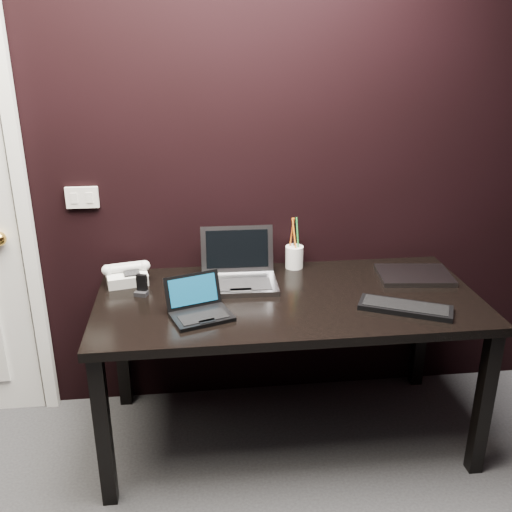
{
  "coord_description": "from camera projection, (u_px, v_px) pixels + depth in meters",
  "views": [
    {
      "loc": [
        -0.11,
        -0.88,
        1.82
      ],
      "look_at": [
        0.15,
        1.35,
        0.96
      ],
      "focal_mm": 40.0,
      "sensor_mm": 36.0,
      "label": 1
    }
  ],
  "objects": [
    {
      "name": "wall_switch",
      "position": [
        82.0,
        197.0,
        2.67
      ],
      "size": [
        0.15,
        0.02,
        0.1
      ],
      "color": "silver",
      "rests_on": "wall_back"
    },
    {
      "name": "desk",
      "position": [
        288.0,
        312.0,
        2.57
      ],
      "size": [
        1.7,
        0.8,
        0.74
      ],
      "color": "black",
      "rests_on": "ground"
    },
    {
      "name": "netbook",
      "position": [
        199.0,
        309.0,
        2.36
      ],
      "size": [
        0.29,
        0.28,
        0.15
      ],
      "color": "black",
      "rests_on": "desk"
    },
    {
      "name": "wall_back",
      "position": [
        213.0,
        156.0,
        2.68
      ],
      "size": [
        4.0,
        0.0,
        4.0
      ],
      "primitive_type": "plane",
      "rotation": [
        1.57,
        0.0,
        0.0
      ],
      "color": "black",
      "rests_on": "ground"
    },
    {
      "name": "closed_laptop",
      "position": [
        414.0,
        275.0,
        2.74
      ],
      "size": [
        0.37,
        0.28,
        0.02
      ],
      "color": "gray",
      "rests_on": "desk"
    },
    {
      "name": "pen_cup",
      "position": [
        294.0,
        256.0,
        2.84
      ],
      "size": [
        0.1,
        0.1,
        0.26
      ],
      "color": "white",
      "rests_on": "desk"
    },
    {
      "name": "desk_phone",
      "position": [
        127.0,
        274.0,
        2.67
      ],
      "size": [
        0.23,
        0.2,
        0.11
      ],
      "color": "silver",
      "rests_on": "desk"
    },
    {
      "name": "mobile_phone",
      "position": [
        142.0,
        287.0,
        2.55
      ],
      "size": [
        0.07,
        0.06,
        0.1
      ],
      "color": "black",
      "rests_on": "desk"
    },
    {
      "name": "ext_keyboard",
      "position": [
        405.0,
        308.0,
        2.41
      ],
      "size": [
        0.4,
        0.29,
        0.02
      ],
      "color": "black",
      "rests_on": "desk"
    },
    {
      "name": "silver_laptop",
      "position": [
        239.0,
        274.0,
        2.66
      ],
      "size": [
        0.35,
        0.32,
        0.24
      ],
      "color": "gray",
      "rests_on": "desk"
    }
  ]
}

